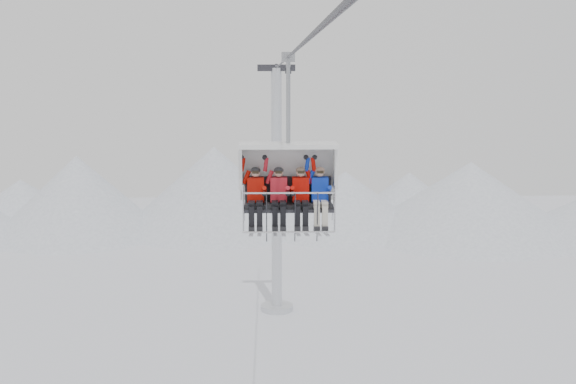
{
  "coord_description": "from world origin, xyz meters",
  "views": [
    {
      "loc": [
        -0.46,
        -16.56,
        12.88
      ],
      "look_at": [
        0.0,
        0.0,
        10.21
      ],
      "focal_mm": 45.0,
      "sensor_mm": 36.0,
      "label": 1
    }
  ],
  "objects_px": {
    "lift_tower_right": "(277,208)",
    "skier_center_right": "(301,196)",
    "skier_center_left": "(279,196)",
    "chairlift_carrier": "(288,174)",
    "skier_far_right": "(320,196)",
    "skier_far_left": "(256,196)"
  },
  "relations": [
    {
      "from": "lift_tower_right",
      "to": "skier_center_right",
      "type": "relative_size",
      "value": 7.99
    },
    {
      "from": "skier_center_right",
      "to": "skier_center_left",
      "type": "bearing_deg",
      "value": 180.0
    },
    {
      "from": "skier_far_left",
      "to": "skier_center_right",
      "type": "height_order",
      "value": "same"
    },
    {
      "from": "lift_tower_right",
      "to": "skier_center_left",
      "type": "bearing_deg",
      "value": -90.57
    },
    {
      "from": "chairlift_carrier",
      "to": "skier_center_left",
      "type": "height_order",
      "value": "chairlift_carrier"
    },
    {
      "from": "lift_tower_right",
      "to": "skier_center_right",
      "type": "xyz_separation_m",
      "value": [
        0.28,
        -22.36,
        4.4
      ]
    },
    {
      "from": "skier_far_left",
      "to": "skier_far_right",
      "type": "bearing_deg",
      "value": 0.0
    },
    {
      "from": "skier_center_left",
      "to": "skier_center_right",
      "type": "height_order",
      "value": "same"
    },
    {
      "from": "lift_tower_right",
      "to": "skier_far_left",
      "type": "bearing_deg",
      "value": -91.91
    },
    {
      "from": "chairlift_carrier",
      "to": "lift_tower_right",
      "type": "bearing_deg",
      "value": 90.0
    },
    {
      "from": "skier_center_right",
      "to": "skier_far_right",
      "type": "distance_m",
      "value": 0.44
    },
    {
      "from": "skier_far_left",
      "to": "skier_center_left",
      "type": "distance_m",
      "value": 0.53
    },
    {
      "from": "skier_center_left",
      "to": "skier_far_right",
      "type": "bearing_deg",
      "value": 0.0
    },
    {
      "from": "skier_far_left",
      "to": "skier_far_right",
      "type": "xyz_separation_m",
      "value": [
        1.47,
        0.0,
        0.0
      ]
    },
    {
      "from": "chairlift_carrier",
      "to": "skier_far_left",
      "type": "height_order",
      "value": "chairlift_carrier"
    },
    {
      "from": "skier_center_right",
      "to": "skier_far_right",
      "type": "xyz_separation_m",
      "value": [
        0.44,
        0.0,
        0.0
      ]
    },
    {
      "from": "chairlift_carrier",
      "to": "skier_far_left",
      "type": "bearing_deg",
      "value": -157.81
    },
    {
      "from": "skier_center_left",
      "to": "skier_far_right",
      "type": "height_order",
      "value": "same"
    },
    {
      "from": "lift_tower_right",
      "to": "skier_far_left",
      "type": "relative_size",
      "value": 7.99
    },
    {
      "from": "skier_far_left",
      "to": "skier_center_right",
      "type": "xyz_separation_m",
      "value": [
        1.03,
        0.0,
        0.0
      ]
    },
    {
      "from": "skier_far_left",
      "to": "skier_center_left",
      "type": "bearing_deg",
      "value": 0.0
    },
    {
      "from": "lift_tower_right",
      "to": "chairlift_carrier",
      "type": "relative_size",
      "value": 3.38
    }
  ]
}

